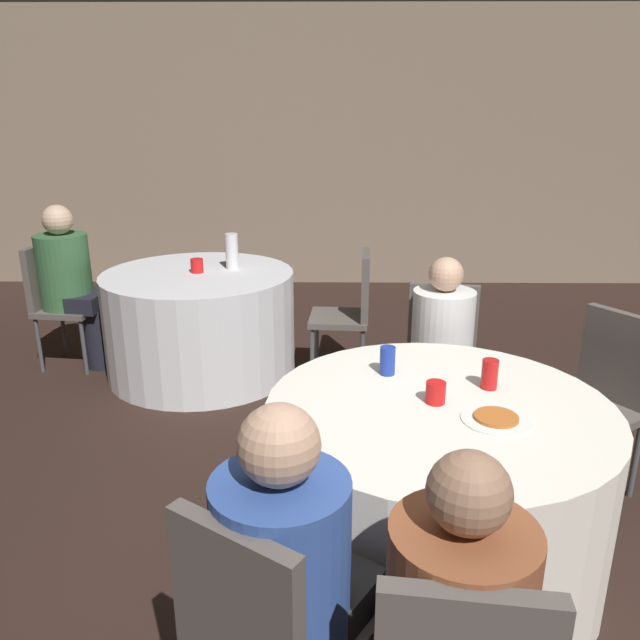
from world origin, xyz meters
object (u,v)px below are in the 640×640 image
object	(u,v)px
pizza_plate_near	(496,418)
soda_can_red	(490,374)
chair_far_east	(352,304)
soda_can_blue	(387,361)
person_floral_shirt	(453,628)
table_far	(201,323)
chair_near_southwest	(260,631)
person_white_shirt	(441,361)
chair_near_north	(441,352)
bottle_far	(232,251)
person_blue_shirt	(297,579)
chair_far_west	(55,295)
chair_near_northeast	(604,388)
person_green_jacket	(74,286)

from	to	relation	value
pizza_plate_near	soda_can_red	world-z (taller)	soda_can_red
chair_far_east	soda_can_blue	bearing A→B (deg)	-173.05
soda_can_red	person_floral_shirt	bearing A→B (deg)	-107.50
table_far	soda_can_red	bearing A→B (deg)	-50.49
chair_near_southwest	person_white_shirt	world-z (taller)	person_white_shirt
chair_near_north	bottle_far	world-z (taller)	bottle_far
bottle_far	person_blue_shirt	bearing A→B (deg)	-78.61
person_white_shirt	chair_far_west	bearing A→B (deg)	-15.57
chair_far_east	person_white_shirt	distance (m)	1.14
chair_near_northeast	soda_can_red	world-z (taller)	chair_near_northeast
table_far	soda_can_blue	bearing A→B (deg)	-56.48
chair_near_southwest	chair_far_east	xyz separation A→B (m)	(0.35, 2.85, 0.00)
person_white_shirt	pizza_plate_near	size ratio (longest dim) A/B	4.29
person_floral_shirt	person_white_shirt	distance (m)	1.83
chair_near_north	chair_far_east	world-z (taller)	same
chair_far_east	person_blue_shirt	distance (m)	2.73
chair_near_southwest	person_blue_shirt	distance (m)	0.17
table_far	person_white_shirt	xyz separation A→B (m)	(1.50, -1.14, 0.18)
pizza_plate_near	bottle_far	distance (m)	2.62
table_far	person_blue_shirt	xyz separation A→B (m)	(0.82, -2.80, 0.22)
table_far	chair_far_east	size ratio (longest dim) A/B	1.48
chair_near_southwest	chair_far_west	size ratio (longest dim) A/B	1.00
bottle_far	soda_can_red	bearing A→B (deg)	-56.54
table_far	person_floral_shirt	bearing A→B (deg)	-67.56
chair_near_north	person_blue_shirt	world-z (taller)	person_blue_shirt
person_green_jacket	soda_can_red	bearing A→B (deg)	58.03
chair_near_northeast	soda_can_red	distance (m)	0.85
chair_near_north	person_blue_shirt	bearing A→B (deg)	79.38
table_far	chair_near_northeast	world-z (taller)	chair_near_northeast
chair_near_north	person_floral_shirt	bearing A→B (deg)	91.65
person_floral_shirt	person_blue_shirt	size ratio (longest dim) A/B	0.97
chair_far_west	chair_near_southwest	bearing A→B (deg)	37.37
chair_far_west	soda_can_red	bearing A→B (deg)	59.45
table_far	person_green_jacket	world-z (taller)	person_green_jacket
chair_near_north	soda_can_blue	bearing A→B (deg)	74.74
person_floral_shirt	chair_near_southwest	bearing A→B (deg)	-174.30
person_floral_shirt	person_blue_shirt	distance (m)	0.43
chair_near_southwest	pizza_plate_near	size ratio (longest dim) A/B	3.54
chair_near_north	chair_near_southwest	bearing A→B (deg)	78.46
person_white_shirt	bottle_far	xyz separation A→B (m)	(-1.27, 1.26, 0.31)
chair_near_north	soda_can_red	bearing A→B (deg)	102.03
soda_can_red	soda_can_blue	bearing A→B (deg)	160.73
chair_near_north	chair_far_east	bearing A→B (deg)	-52.28
chair_near_northeast	person_blue_shirt	size ratio (longest dim) A/B	0.79
soda_can_red	chair_far_west	bearing A→B (deg)	142.50
chair_far_west	person_floral_shirt	world-z (taller)	person_floral_shirt
chair_far_west	chair_far_east	size ratio (longest dim) A/B	1.00
soda_can_blue	soda_can_red	world-z (taller)	same
chair_far_east	soda_can_red	world-z (taller)	chair_far_east
chair_near_north	bottle_far	bearing A→B (deg)	-29.29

